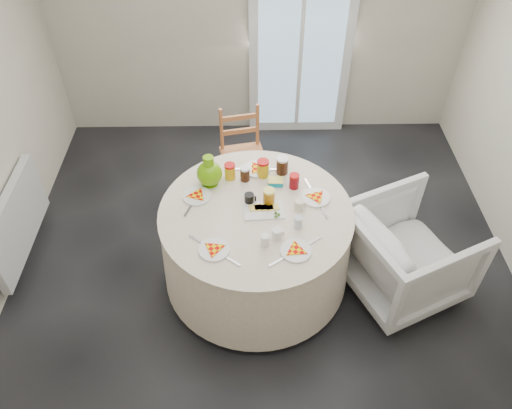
{
  "coord_description": "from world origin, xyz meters",
  "views": [
    {
      "loc": [
        -0.11,
        -2.54,
        3.21
      ],
      "look_at": [
        -0.07,
        -0.07,
        0.8
      ],
      "focal_mm": 35.0,
      "sensor_mm": 36.0,
      "label": 1
    }
  ],
  "objects_px": {
    "armchair": "(408,251)",
    "green_pitcher": "(209,169)",
    "wooden_chair": "(243,152)",
    "table": "(256,245)",
    "radiator": "(17,222)"
  },
  "relations": [
    {
      "from": "radiator",
      "to": "green_pitcher",
      "type": "relative_size",
      "value": 4.12
    },
    {
      "from": "wooden_chair",
      "to": "green_pitcher",
      "type": "bearing_deg",
      "value": -120.2
    },
    {
      "from": "table",
      "to": "armchair",
      "type": "relative_size",
      "value": 1.72
    },
    {
      "from": "wooden_chair",
      "to": "armchair",
      "type": "bearing_deg",
      "value": -53.42
    },
    {
      "from": "wooden_chair",
      "to": "armchair",
      "type": "xyz_separation_m",
      "value": [
        1.22,
        -1.1,
        -0.08
      ]
    },
    {
      "from": "radiator",
      "to": "table",
      "type": "xyz_separation_m",
      "value": [
        1.87,
        -0.27,
        -0.01
      ]
    },
    {
      "from": "radiator",
      "to": "table",
      "type": "distance_m",
      "value": 1.89
    },
    {
      "from": "wooden_chair",
      "to": "radiator",
      "type": "bearing_deg",
      "value": -168.8
    },
    {
      "from": "radiator",
      "to": "armchair",
      "type": "bearing_deg",
      "value": -6.95
    },
    {
      "from": "table",
      "to": "green_pitcher",
      "type": "relative_size",
      "value": 5.82
    },
    {
      "from": "green_pitcher",
      "to": "wooden_chair",
      "type": "bearing_deg",
      "value": 92.86
    },
    {
      "from": "radiator",
      "to": "green_pitcher",
      "type": "distance_m",
      "value": 1.61
    },
    {
      "from": "table",
      "to": "armchair",
      "type": "bearing_deg",
      "value": -4.85
    },
    {
      "from": "table",
      "to": "wooden_chair",
      "type": "distance_m",
      "value": 1.01
    },
    {
      "from": "armchair",
      "to": "green_pitcher",
      "type": "height_order",
      "value": "green_pitcher"
    }
  ]
}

